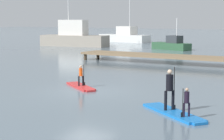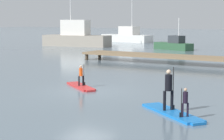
{
  "view_description": "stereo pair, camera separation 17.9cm",
  "coord_description": "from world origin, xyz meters",
  "views": [
    {
      "loc": [
        11.84,
        -17.02,
        3.7
      ],
      "look_at": [
        0.85,
        1.06,
        1.03
      ],
      "focal_mm": 65.74,
      "sensor_mm": 36.0,
      "label": 1
    },
    {
      "loc": [
        11.99,
        -16.93,
        3.7
      ],
      "look_at": [
        0.85,
        1.06,
        1.03
      ],
      "focal_mm": 65.74,
      "sensor_mm": 36.0,
      "label": 2
    }
  ],
  "objects": [
    {
      "name": "paddler_child_solo",
      "position": [
        -0.9,
        0.73,
        0.72
      ],
      "size": [
        0.28,
        0.34,
        1.14
      ],
      "color": "black",
      "rests_on": "paddleboard_near"
    },
    {
      "name": "ground_plane",
      "position": [
        0.0,
        0.0,
        0.0
      ],
      "size": [
        240.0,
        240.0,
        0.0
      ],
      "primitive_type": "plane",
      "color": "slate"
    },
    {
      "name": "paddler_child_front",
      "position": [
        6.5,
        -2.98,
        0.7
      ],
      "size": [
        0.28,
        0.33,
        1.07
      ],
      "color": "black",
      "rests_on": "paddleboard_far"
    },
    {
      "name": "trawler_grey_distant",
      "position": [
        -21.03,
        27.29,
        1.22
      ],
      "size": [
        9.37,
        4.16,
        9.24
      ],
      "color": "#9E9384",
      "rests_on": "ground"
    },
    {
      "name": "floating_dock",
      "position": [
        -2.75,
        14.21,
        0.59
      ],
      "size": [
        13.76,
        2.67,
        0.69
      ],
      "color": "#846B4C",
      "rests_on": "ground"
    },
    {
      "name": "paddleboard_far",
      "position": [
        5.79,
        -2.46,
        0.05
      ],
      "size": [
        3.37,
        2.69,
        0.1
      ],
      "color": "blue",
      "rests_on": "ground"
    },
    {
      "name": "paddler_adult",
      "position": [
        5.52,
        -2.26,
        1.03
      ],
      "size": [
        0.4,
        0.44,
        1.71
      ],
      "color": "black",
      "rests_on": "paddleboard_far"
    },
    {
      "name": "motor_boat_small_navy",
      "position": [
        -20.11,
        39.37,
        0.87
      ],
      "size": [
        9.13,
        3.82,
        7.47
      ],
      "color": "silver",
      "rests_on": "ground"
    },
    {
      "name": "fishing_boat_green_midground",
      "position": [
        -7.35,
        28.23,
        0.6
      ],
      "size": [
        5.29,
        3.09,
        3.76
      ],
      "color": "#2D5638",
      "rests_on": "ground"
    },
    {
      "name": "paddleboard_near",
      "position": [
        -0.9,
        0.72,
        0.05
      ],
      "size": [
        2.83,
        2.19,
        0.1
      ],
      "color": "red",
      "rests_on": "ground"
    }
  ]
}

